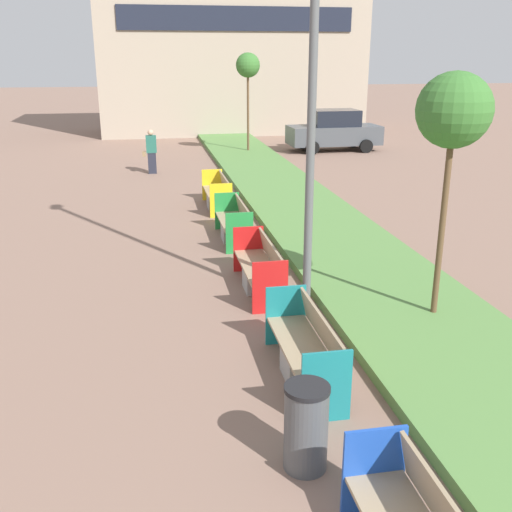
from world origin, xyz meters
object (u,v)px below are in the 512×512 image
at_px(sapling_tree_near, 454,113).
at_px(parked_car_distant, 334,131).
at_px(bench_yellow_frame, 218,196).
at_px(sapling_tree_far, 248,67).
at_px(bench_green_frame, 234,225).
at_px(bench_red_frame, 260,271).
at_px(pedestrian_walking, 151,151).
at_px(street_lamp_post, 315,13).
at_px(bench_teal_frame, 306,353).
at_px(litter_bin, 306,427).

xyz_separation_m(sapling_tree_near, parked_car_distant, (4.07, 18.41, -2.50)).
xyz_separation_m(bench_yellow_frame, sapling_tree_far, (2.56, 9.67, 3.38)).
bearing_deg(parked_car_distant, bench_green_frame, -117.82).
height_order(bench_red_frame, pedestrian_walking, pedestrian_walking).
height_order(bench_red_frame, bench_green_frame, same).
bearing_deg(pedestrian_walking, sapling_tree_far, 41.84).
bearing_deg(bench_green_frame, pedestrian_walking, 101.07).
bearing_deg(bench_green_frame, parked_car_distant, 63.33).
distance_m(street_lamp_post, parked_car_distant, 18.95).
relative_size(bench_green_frame, pedestrian_walking, 1.28).
distance_m(bench_teal_frame, bench_green_frame, 6.57).
bearing_deg(bench_teal_frame, bench_green_frame, 90.01).
bearing_deg(litter_bin, sapling_tree_far, 81.83).
xyz_separation_m(bench_yellow_frame, sapling_tree_near, (2.56, -8.43, 3.04)).
xyz_separation_m(bench_teal_frame, sapling_tree_far, (2.56, 19.48, 3.38)).
bearing_deg(bench_red_frame, bench_teal_frame, -90.01).
xyz_separation_m(litter_bin, pedestrian_walking, (-1.27, 17.44, 0.33)).
xyz_separation_m(bench_green_frame, street_lamp_post, (0.61, -4.33, 4.46)).
xyz_separation_m(bench_red_frame, sapling_tree_far, (2.56, 16.17, 3.38)).
height_order(bench_green_frame, street_lamp_post, street_lamp_post).
relative_size(bench_yellow_frame, pedestrian_walking, 1.34).
height_order(bench_yellow_frame, sapling_tree_far, sapling_tree_far).
bearing_deg(sapling_tree_far, parked_car_distant, 4.26).
bearing_deg(bench_yellow_frame, bench_green_frame, -90.02).
xyz_separation_m(bench_teal_frame, sapling_tree_near, (2.56, 1.38, 3.04)).
bearing_deg(bench_yellow_frame, litter_bin, -92.44).
bearing_deg(sapling_tree_far, sapling_tree_near, -90.00).
xyz_separation_m(bench_teal_frame, bench_green_frame, (-0.00, 6.57, -0.00)).
relative_size(litter_bin, street_lamp_post, 0.11).
xyz_separation_m(bench_teal_frame, street_lamp_post, (0.61, 2.24, 4.46)).
bearing_deg(litter_bin, street_lamp_post, 74.79).
relative_size(bench_yellow_frame, litter_bin, 2.21).
bearing_deg(bench_green_frame, bench_red_frame, -89.97).
bearing_deg(bench_teal_frame, bench_yellow_frame, 90.00).
height_order(bench_green_frame, bench_yellow_frame, same).
bearing_deg(street_lamp_post, bench_red_frame, 119.81).
relative_size(street_lamp_post, parked_car_distant, 2.10).
relative_size(sapling_tree_near, sapling_tree_far, 0.93).
bearing_deg(bench_red_frame, sapling_tree_far, 81.00).
xyz_separation_m(bench_green_frame, sapling_tree_far, (2.56, 12.91, 3.39)).
distance_m(bench_yellow_frame, sapling_tree_near, 9.32).
relative_size(bench_red_frame, street_lamp_post, 0.25).
distance_m(pedestrian_walking, parked_car_distant, 9.38).
bearing_deg(bench_yellow_frame, bench_red_frame, -90.00).
height_order(bench_green_frame, pedestrian_walking, pedestrian_walking).
relative_size(sapling_tree_near, pedestrian_walking, 2.47).
xyz_separation_m(sapling_tree_far, parked_car_distant, (4.07, 0.30, -2.84)).
bearing_deg(sapling_tree_far, bench_green_frame, -101.23).
distance_m(litter_bin, parked_car_distant, 22.77).
relative_size(litter_bin, parked_car_distant, 0.23).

